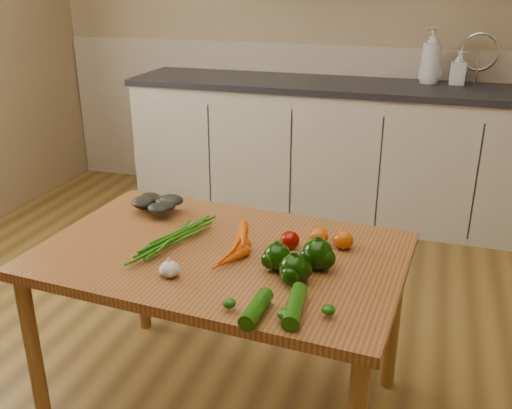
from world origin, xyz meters
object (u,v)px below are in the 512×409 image
at_px(pepper_a, 277,257).
at_px(tomato_a, 290,240).
at_px(carrot_bunch, 217,243).
at_px(soap_bottle_b, 458,68).
at_px(pepper_c, 294,269).
at_px(garlic_bulb, 169,269).
at_px(pepper_b, 318,254).
at_px(table, 221,269).
at_px(leafy_greens, 156,203).
at_px(soap_bottle_a, 431,56).
at_px(zucchini_b, 256,309).
at_px(soap_bottle_c, 432,69).
at_px(zucchini_a, 295,306).
at_px(tomato_b, 319,236).
at_px(tomato_c, 343,240).

height_order(pepper_a, tomato_a, pepper_a).
height_order(carrot_bunch, pepper_a, pepper_a).
bearing_deg(soap_bottle_b, pepper_c, 167.65).
bearing_deg(carrot_bunch, garlic_bulb, -106.45).
relative_size(pepper_b, tomato_a, 1.49).
height_order(table, leafy_greens, leafy_greens).
xyz_separation_m(soap_bottle_b, leafy_greens, (-1.13, -1.96, -0.30)).
height_order(leafy_greens, garlic_bulb, leafy_greens).
bearing_deg(pepper_b, carrot_bunch, 177.26).
height_order(pepper_c, tomato_a, pepper_c).
distance_m(soap_bottle_a, pepper_a, 2.32).
height_order(pepper_a, pepper_b, pepper_b).
distance_m(pepper_c, zucchini_b, 0.22).
height_order(soap_bottle_b, leafy_greens, soap_bottle_b).
relative_size(soap_bottle_b, tomato_a, 3.03).
bearing_deg(leafy_greens, tomato_a, -14.27).
xyz_separation_m(soap_bottle_c, leafy_greens, (-0.97, -1.96, -0.28)).
relative_size(carrot_bunch, garlic_bulb, 3.75).
height_order(garlic_bulb, pepper_c, pepper_c).
bearing_deg(zucchini_a, garlic_bulb, 168.29).
height_order(tomato_b, zucchini_a, tomato_b).
relative_size(pepper_b, zucchini_a, 0.54).
bearing_deg(soap_bottle_c, carrot_bunch, 102.02).
relative_size(table, leafy_greens, 7.30).
relative_size(table, zucchini_a, 6.93).
bearing_deg(garlic_bulb, pepper_a, 25.33).
bearing_deg(leafy_greens, zucchini_b, -44.52).
bearing_deg(pepper_c, table, 154.37).
relative_size(soap_bottle_b, leafy_greens, 1.16).
height_order(soap_bottle_c, tomato_a, soap_bottle_c).
distance_m(soap_bottle_b, tomato_b, 2.12).
distance_m(table, soap_bottle_b, 2.37).
xyz_separation_m(pepper_b, zucchini_a, (-0.01, -0.28, -0.03)).
xyz_separation_m(soap_bottle_c, zucchini_b, (-0.37, -2.55, -0.30)).
xyz_separation_m(tomato_c, zucchini_a, (-0.06, -0.45, -0.01)).
height_order(garlic_bulb, zucchini_b, garlic_bulb).
xyz_separation_m(pepper_c, zucchini_b, (-0.05, -0.21, -0.02)).
height_order(soap_bottle_b, zucchini_b, soap_bottle_b).
bearing_deg(pepper_b, table, 175.43).
bearing_deg(zucchini_a, pepper_c, 105.09).
bearing_deg(pepper_b, soap_bottle_c, 83.20).
bearing_deg(soap_bottle_b, tomato_c, 168.95).
xyz_separation_m(soap_bottle_b, tomato_b, (-0.45, -2.05, -0.31)).
distance_m(soap_bottle_a, soap_bottle_c, 0.09).
relative_size(garlic_bulb, pepper_b, 0.61).
xyz_separation_m(carrot_bunch, zucchini_a, (0.35, -0.30, -0.01)).
xyz_separation_m(carrot_bunch, zucchini_b, (0.25, -0.34, -0.01)).
xyz_separation_m(pepper_a, pepper_b, (0.12, 0.05, 0.01)).
height_order(soap_bottle_c, pepper_a, soap_bottle_c).
distance_m(leafy_greens, zucchini_a, 0.88).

